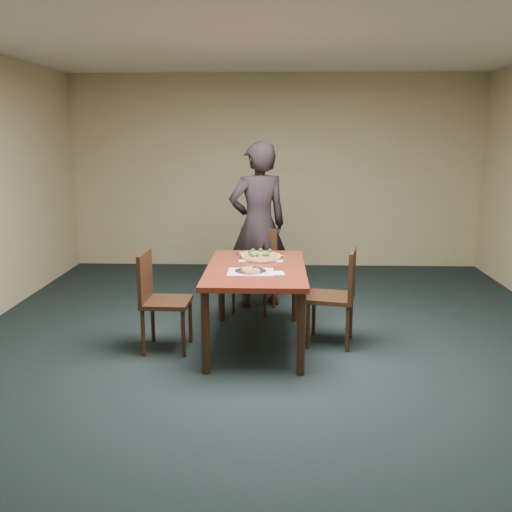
{
  "coord_description": "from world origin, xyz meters",
  "views": [
    {
      "loc": [
        0.01,
        -4.44,
        1.94
      ],
      "look_at": [
        -0.17,
        0.65,
        0.85
      ],
      "focal_mm": 40.0,
      "sensor_mm": 36.0,
      "label": 1
    }
  ],
  "objects_px": {
    "chair_right": "(339,291)",
    "pizza_pan": "(261,256)",
    "slice_plate_near": "(251,270)",
    "chair_far": "(256,265)",
    "diner": "(258,225)",
    "slice_plate_far": "(250,254)",
    "dining_table": "(256,276)",
    "chair_left": "(158,295)"
  },
  "relations": [
    {
      "from": "diner",
      "to": "pizza_pan",
      "type": "distance_m",
      "value": 0.94
    },
    {
      "from": "dining_table",
      "to": "chair_far",
      "type": "relative_size",
      "value": 1.65
    },
    {
      "from": "chair_left",
      "to": "pizza_pan",
      "type": "distance_m",
      "value": 1.09
    },
    {
      "from": "chair_right",
      "to": "slice_plate_near",
      "type": "bearing_deg",
      "value": -62.16
    },
    {
      "from": "dining_table",
      "to": "diner",
      "type": "height_order",
      "value": "diner"
    },
    {
      "from": "dining_table",
      "to": "slice_plate_near",
      "type": "relative_size",
      "value": 5.36
    },
    {
      "from": "diner",
      "to": "slice_plate_near",
      "type": "relative_size",
      "value": 6.67
    },
    {
      "from": "chair_left",
      "to": "slice_plate_far",
      "type": "bearing_deg",
      "value": -47.82
    },
    {
      "from": "chair_left",
      "to": "diner",
      "type": "bearing_deg",
      "value": -29.47
    },
    {
      "from": "diner",
      "to": "pizza_pan",
      "type": "bearing_deg",
      "value": 72.86
    },
    {
      "from": "slice_plate_far",
      "to": "dining_table",
      "type": "bearing_deg",
      "value": -81.34
    },
    {
      "from": "chair_right",
      "to": "pizza_pan",
      "type": "distance_m",
      "value": 0.84
    },
    {
      "from": "dining_table",
      "to": "slice_plate_far",
      "type": "distance_m",
      "value": 0.55
    },
    {
      "from": "slice_plate_near",
      "to": "chair_far",
      "type": "bearing_deg",
      "value": 89.89
    },
    {
      "from": "chair_right",
      "to": "pizza_pan",
      "type": "bearing_deg",
      "value": -102.06
    },
    {
      "from": "chair_far",
      "to": "diner",
      "type": "distance_m",
      "value": 0.46
    },
    {
      "from": "chair_left",
      "to": "slice_plate_far",
      "type": "distance_m",
      "value": 1.09
    },
    {
      "from": "chair_right",
      "to": "pizza_pan",
      "type": "height_order",
      "value": "chair_right"
    },
    {
      "from": "chair_right",
      "to": "slice_plate_far",
      "type": "height_order",
      "value": "chair_right"
    },
    {
      "from": "diner",
      "to": "slice_plate_far",
      "type": "relative_size",
      "value": 6.67
    },
    {
      "from": "pizza_pan",
      "to": "slice_plate_near",
      "type": "relative_size",
      "value": 1.54
    },
    {
      "from": "dining_table",
      "to": "diner",
      "type": "bearing_deg",
      "value": 90.91
    },
    {
      "from": "dining_table",
      "to": "chair_left",
      "type": "bearing_deg",
      "value": -169.85
    },
    {
      "from": "chair_far",
      "to": "chair_right",
      "type": "xyz_separation_m",
      "value": [
        0.81,
        -1.07,
        0.0
      ]
    },
    {
      "from": "pizza_pan",
      "to": "slice_plate_near",
      "type": "height_order",
      "value": "pizza_pan"
    },
    {
      "from": "dining_table",
      "to": "slice_plate_near",
      "type": "bearing_deg",
      "value": -101.16
    },
    {
      "from": "chair_far",
      "to": "slice_plate_far",
      "type": "relative_size",
      "value": 3.25
    },
    {
      "from": "chair_far",
      "to": "slice_plate_near",
      "type": "xyz_separation_m",
      "value": [
        -0.0,
        -1.3,
        0.25
      ]
    },
    {
      "from": "chair_far",
      "to": "pizza_pan",
      "type": "relative_size",
      "value": 2.11
    },
    {
      "from": "chair_left",
      "to": "slice_plate_far",
      "type": "height_order",
      "value": "chair_left"
    },
    {
      "from": "slice_plate_far",
      "to": "slice_plate_near",
      "type": "bearing_deg",
      "value": -86.8
    },
    {
      "from": "slice_plate_near",
      "to": "chair_left",
      "type": "bearing_deg",
      "value": 176.99
    },
    {
      "from": "diner",
      "to": "chair_far",
      "type": "bearing_deg",
      "value": 63.72
    },
    {
      "from": "dining_table",
      "to": "slice_plate_far",
      "type": "xyz_separation_m",
      "value": [
        -0.08,
        0.53,
        0.1
      ]
    },
    {
      "from": "chair_left",
      "to": "chair_right",
      "type": "xyz_separation_m",
      "value": [
        1.66,
        0.19,
        0.0
      ]
    },
    {
      "from": "dining_table",
      "to": "chair_far",
      "type": "height_order",
      "value": "chair_far"
    },
    {
      "from": "chair_far",
      "to": "chair_right",
      "type": "distance_m",
      "value": 1.34
    },
    {
      "from": "dining_table",
      "to": "chair_right",
      "type": "xyz_separation_m",
      "value": [
        0.77,
        0.03,
        -0.14
      ]
    },
    {
      "from": "dining_table",
      "to": "slice_plate_near",
      "type": "height_order",
      "value": "slice_plate_near"
    },
    {
      "from": "chair_far",
      "to": "pizza_pan",
      "type": "xyz_separation_m",
      "value": [
        0.08,
        -0.75,
        0.26
      ]
    },
    {
      "from": "diner",
      "to": "slice_plate_near",
      "type": "bearing_deg",
      "value": 68.47
    },
    {
      "from": "dining_table",
      "to": "chair_right",
      "type": "relative_size",
      "value": 1.65
    }
  ]
}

